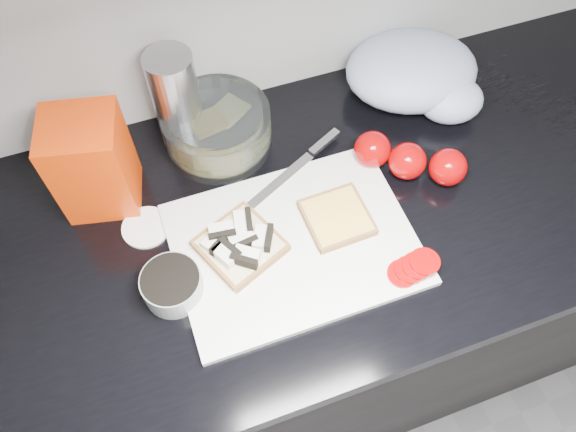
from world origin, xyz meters
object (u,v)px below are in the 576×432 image
at_px(glass_bowl, 217,129).
at_px(bread_bag, 92,163).
at_px(steel_canister, 177,101).
at_px(cutting_board, 294,244).

xyz_separation_m(glass_bowl, bread_bag, (-0.22, -0.05, 0.05)).
height_order(bread_bag, steel_canister, steel_canister).
height_order(glass_bowl, bread_bag, bread_bag).
bearing_deg(glass_bowl, cutting_board, -77.70).
height_order(cutting_board, bread_bag, bread_bag).
distance_m(cutting_board, bread_bag, 0.36).
relative_size(cutting_board, bread_bag, 2.11).
xyz_separation_m(cutting_board, steel_canister, (-0.11, 0.29, 0.09)).
xyz_separation_m(bread_bag, steel_canister, (0.16, 0.08, 0.01)).
relative_size(glass_bowl, steel_canister, 0.99).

